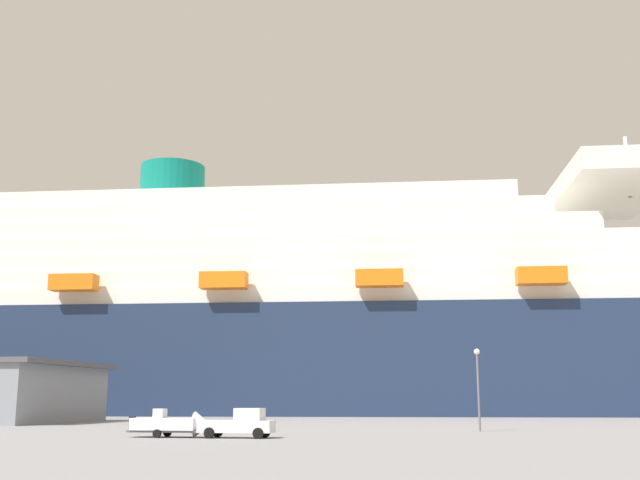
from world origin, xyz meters
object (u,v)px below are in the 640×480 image
(cruise_ship, at_px, (306,325))
(small_boat_on_trailer, at_px, (175,424))
(street_lamp, at_px, (478,377))
(pickup_truck, at_px, (240,424))

(cruise_ship, bearing_deg, small_boat_on_trailer, -85.79)
(small_boat_on_trailer, bearing_deg, street_lamp, 33.77)
(cruise_ship, xyz_separation_m, pickup_truck, (11.67, -88.49, -15.68))
(pickup_truck, height_order, street_lamp, street_lamp)
(pickup_truck, distance_m, street_lamp, 24.31)
(cruise_ship, xyz_separation_m, small_boat_on_trailer, (6.51, -88.42, -15.76))
(small_boat_on_trailer, relative_size, street_lamp, 0.96)
(pickup_truck, bearing_deg, small_boat_on_trailer, 179.17)
(pickup_truck, xyz_separation_m, small_boat_on_trailer, (-5.16, 0.07, -0.08))
(cruise_ship, relative_size, pickup_truck, 41.03)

